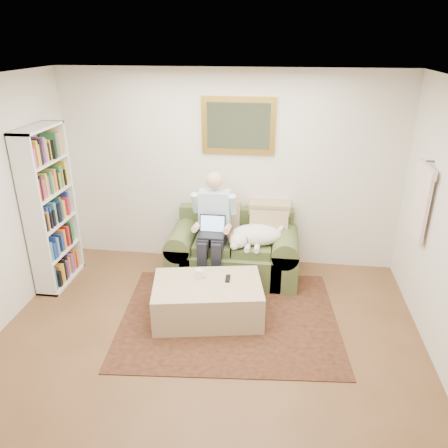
% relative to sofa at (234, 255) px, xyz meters
% --- Properties ---
extents(room_shell, '(4.51, 5.00, 2.61)m').
position_rel_sofa_xyz_m(room_shell, '(-0.12, -1.69, 1.01)').
color(room_shell, brown).
rests_on(room_shell, ground).
extents(rug, '(2.57, 2.13, 0.01)m').
position_rel_sofa_xyz_m(rug, '(0.06, -0.99, -0.28)').
color(rug, black).
rests_on(rug, room_shell).
extents(sofa, '(1.67, 0.85, 1.00)m').
position_rel_sofa_xyz_m(sofa, '(0.00, 0.00, 0.00)').
color(sofa, '#47552D').
rests_on(sofa, room_shell).
extents(seated_man, '(0.55, 0.78, 1.40)m').
position_rel_sofa_xyz_m(seated_man, '(-0.25, -0.15, 0.41)').
color(seated_man, '#8CCCD8').
rests_on(seated_man, sofa).
extents(laptop, '(0.32, 0.26, 0.23)m').
position_rel_sofa_xyz_m(laptop, '(-0.25, -0.22, 0.45)').
color(laptop, black).
rests_on(laptop, seated_man).
extents(sleeping_dog, '(0.69, 0.43, 0.26)m').
position_rel_sofa_xyz_m(sleeping_dog, '(0.30, -0.08, 0.35)').
color(sleeping_dog, white).
rests_on(sleeping_dog, sofa).
extents(ottoman, '(1.31, 0.96, 0.43)m').
position_rel_sofa_xyz_m(ottoman, '(-0.18, -0.99, -0.07)').
color(ottoman, '#CFBB8A').
rests_on(ottoman, room_shell).
extents(coffee_mug, '(0.08, 0.08, 0.10)m').
position_rel_sofa_xyz_m(coffee_mug, '(-0.30, -0.88, 0.20)').
color(coffee_mug, white).
rests_on(coffee_mug, ottoman).
extents(tv_remote, '(0.06, 0.15, 0.02)m').
position_rel_sofa_xyz_m(tv_remote, '(0.03, -0.88, 0.16)').
color(tv_remote, black).
rests_on(tv_remote, ottoman).
extents(bookshelf, '(0.28, 0.80, 2.00)m').
position_rel_sofa_xyz_m(bookshelf, '(-2.22, -0.44, 0.71)').
color(bookshelf, white).
rests_on(bookshelf, room_shell).
extents(wall_mirror, '(0.94, 0.04, 0.72)m').
position_rel_sofa_xyz_m(wall_mirror, '(0.00, 0.43, 1.61)').
color(wall_mirror, gold).
rests_on(wall_mirror, room_shell).
extents(hanging_shirt, '(0.06, 0.52, 0.90)m').
position_rel_sofa_xyz_m(hanging_shirt, '(2.07, -0.44, 1.06)').
color(hanging_shirt, '#FEDFD2').
rests_on(hanging_shirt, room_shell).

